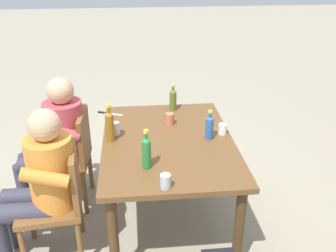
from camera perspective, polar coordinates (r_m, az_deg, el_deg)
ground_plane at (r=3.34m, az=-0.00°, el=-13.56°), size 24.00×24.00×0.00m
dining_table at (r=2.97m, az=-0.00°, el=-3.71°), size 1.41×1.01×0.75m
chair_near_right at (r=2.84m, az=-16.02°, el=-10.38°), size 0.48×0.48×0.87m
chair_near_left at (r=3.36m, az=-14.38°, el=-4.12°), size 0.46×0.46×0.87m
person_in_white_shirt at (r=2.77m, az=-18.70°, el=-7.69°), size 0.47×0.62×1.18m
person_in_plaid_shirt at (r=3.30m, az=-16.56°, el=-1.64°), size 0.47×0.62×1.18m
bottle_olive at (r=3.41m, az=0.76°, el=4.10°), size 0.06×0.06×0.25m
bottle_blue at (r=2.92m, az=6.32°, el=-0.09°), size 0.06×0.06×0.24m
bottle_green at (r=2.52m, az=-3.31°, el=-3.91°), size 0.06×0.06×0.28m
bottle_amber at (r=2.89m, az=-8.84°, el=0.08°), size 0.06×0.06×0.30m
cup_white at (r=3.03m, az=8.29°, el=-0.45°), size 0.07×0.07×0.08m
cup_glass at (r=3.01m, az=-7.91°, el=-0.38°), size 0.06×0.06×0.10m
cup_steel at (r=2.35m, az=-0.38°, el=-8.39°), size 0.07×0.07×0.09m
cup_terracotta at (r=3.15m, az=0.24°, el=1.08°), size 0.07×0.07×0.10m
table_knife at (r=3.41m, az=-9.04°, el=1.90°), size 0.11×0.23×0.01m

